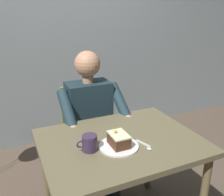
% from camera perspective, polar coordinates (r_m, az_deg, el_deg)
% --- Properties ---
extents(cafe_rear_panel, '(6.40, 0.12, 3.00)m').
position_cam_1_polar(cafe_rear_panel, '(2.90, -12.70, 18.85)').
color(cafe_rear_panel, gray).
rests_on(cafe_rear_panel, ground).
extents(dining_table, '(1.00, 0.76, 0.75)m').
position_cam_1_polar(dining_table, '(1.63, 1.95, -12.53)').
color(dining_table, brown).
rests_on(dining_table, ground).
extents(chair, '(0.42, 0.42, 0.88)m').
position_cam_1_polar(chair, '(2.28, -5.97, -7.43)').
color(chair, olive).
rests_on(chair, ground).
extents(seated_person, '(0.53, 0.58, 1.22)m').
position_cam_1_polar(seated_person, '(2.07, -4.60, -5.70)').
color(seated_person, '#1C2E36').
rests_on(seated_person, ground).
extents(dessert_plate, '(0.24, 0.24, 0.01)m').
position_cam_1_polar(dessert_plate, '(1.50, 1.57, -11.06)').
color(dessert_plate, white).
rests_on(dessert_plate, dining_table).
extents(cake_slice, '(0.10, 0.14, 0.10)m').
position_cam_1_polar(cake_slice, '(1.48, 1.58, -9.62)').
color(cake_slice, '#4C2E1B').
rests_on(cake_slice, dessert_plate).
extents(coffee_cup, '(0.12, 0.09, 0.10)m').
position_cam_1_polar(coffee_cup, '(1.45, -5.24, -10.28)').
color(coffee_cup, '#382842').
rests_on(coffee_cup, dining_table).
extents(dessert_spoon, '(0.05, 0.14, 0.01)m').
position_cam_1_polar(dessert_spoon, '(1.52, 7.96, -10.98)').
color(dessert_spoon, silver).
rests_on(dessert_spoon, dining_table).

